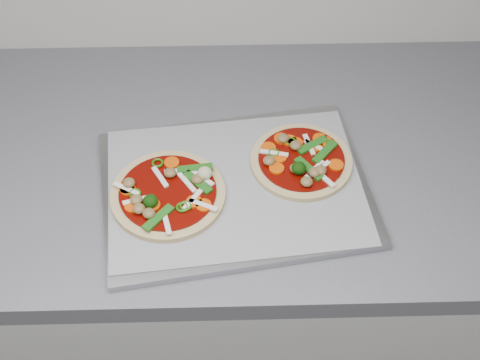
{
  "coord_description": "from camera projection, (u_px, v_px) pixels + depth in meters",
  "views": [
    {
      "loc": [
        0.41,
        0.51,
        1.74
      ],
      "look_at": [
        0.42,
        1.21,
        0.93
      ],
      "focal_mm": 50.0,
      "sensor_mm": 36.0,
      "label": 1
    }
  ],
  "objects": [
    {
      "name": "parchment",
      "position": [
        235.0,
        185.0,
        1.09
      ],
      "size": [
        0.44,
        0.34,
        0.0
      ],
      "primitive_type": "cube",
      "rotation": [
        0.0,
        0.0,
        0.1
      ],
      "color": "#9F9FA4",
      "rests_on": "baking_tray"
    },
    {
      "name": "baking_tray",
      "position": [
        235.0,
        188.0,
        1.09
      ],
      "size": [
        0.47,
        0.38,
        0.01
      ],
      "primitive_type": "cube",
      "rotation": [
        0.0,
        0.0,
        0.15
      ],
      "color": "#99999E",
      "rests_on": "countertop"
    },
    {
      "name": "base_cabinet",
      "position": [
        51.0,
        300.0,
        1.5
      ],
      "size": [
        3.6,
        0.6,
        0.86
      ],
      "primitive_type": "cube",
      "color": "silver",
      "rests_on": "ground"
    },
    {
      "name": "pizza_left",
      "position": [
        168.0,
        193.0,
        1.06
      ],
      "size": [
        0.25,
        0.25,
        0.03
      ],
      "rotation": [
        0.0,
        0.0,
        0.45
      ],
      "color": "tan",
      "rests_on": "parchment"
    },
    {
      "name": "pizza_right",
      "position": [
        301.0,
        160.0,
        1.11
      ],
      "size": [
        0.23,
        0.23,
        0.03
      ],
      "rotation": [
        0.0,
        0.0,
        0.53
      ],
      "color": "tan",
      "rests_on": "parchment"
    }
  ]
}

